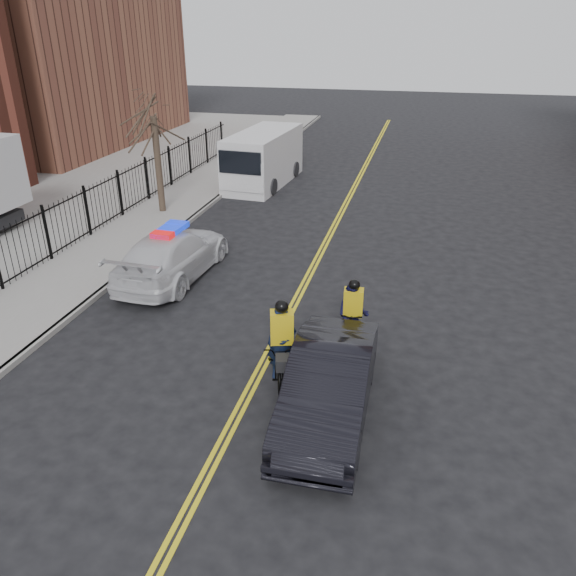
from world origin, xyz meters
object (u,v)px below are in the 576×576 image
(dark_sedan, at_px, (329,385))
(cyclist_far, at_px, (352,320))
(cyclist_near, at_px, (282,351))
(cargo_van, at_px, (262,159))
(police_cruiser, at_px, (172,254))

(dark_sedan, distance_m, cyclist_far, 3.06)
(cyclist_near, distance_m, cyclist_far, 2.32)
(dark_sedan, bearing_deg, cyclist_far, 87.60)
(dark_sedan, relative_size, cyclist_near, 2.19)
(cargo_van, distance_m, cyclist_far, 16.13)
(cyclist_far, bearing_deg, dark_sedan, -95.65)
(police_cruiser, bearing_deg, cyclist_near, 138.41)
(cyclist_near, bearing_deg, police_cruiser, 119.57)
(cargo_van, bearing_deg, cyclist_near, -68.21)
(police_cruiser, bearing_deg, cargo_van, -85.91)
(cyclist_far, bearing_deg, cargo_van, 110.22)
(cyclist_near, height_order, cyclist_far, cyclist_near)
(dark_sedan, height_order, cyclist_far, cyclist_far)
(cargo_van, bearing_deg, cyclist_far, -61.45)
(police_cruiser, relative_size, cyclist_far, 2.91)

